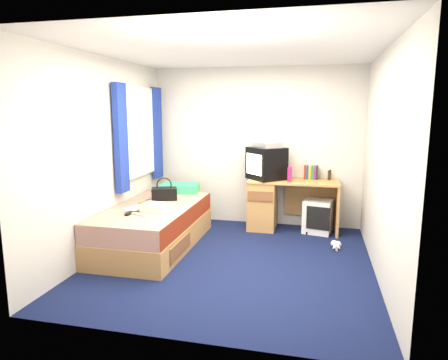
% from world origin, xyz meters
% --- Properties ---
extents(ground, '(3.40, 3.40, 0.00)m').
position_xyz_m(ground, '(0.00, 0.00, 0.00)').
color(ground, '#0C1438').
rests_on(ground, ground).
extents(room_shell, '(3.40, 3.40, 3.40)m').
position_xyz_m(room_shell, '(0.00, 0.00, 1.45)').
color(room_shell, white).
rests_on(room_shell, ground).
extents(bed, '(1.01, 2.00, 0.54)m').
position_xyz_m(bed, '(-1.10, 0.28, 0.27)').
color(bed, tan).
rests_on(bed, ground).
extents(pillow, '(0.62, 0.45, 0.12)m').
position_xyz_m(pillow, '(-1.06, 1.20, 0.60)').
color(pillow, '#1B9AB3').
rests_on(pillow, bed).
extents(desk, '(1.30, 0.55, 0.75)m').
position_xyz_m(desk, '(0.34, 1.44, 0.41)').
color(desk, tan).
rests_on(desk, ground).
extents(storage_cube, '(0.46, 0.46, 0.48)m').
position_xyz_m(storage_cube, '(0.98, 1.41, 0.24)').
color(storage_cube, white).
rests_on(storage_cube, ground).
extents(crt_tv, '(0.64, 0.64, 0.47)m').
position_xyz_m(crt_tv, '(0.20, 1.44, 0.99)').
color(crt_tv, black).
rests_on(crt_tv, desk).
extents(vcr, '(0.49, 0.50, 0.08)m').
position_xyz_m(vcr, '(0.21, 1.44, 1.26)').
color(vcr, silver).
rests_on(vcr, crt_tv).
extents(book_row, '(0.20, 0.13, 0.20)m').
position_xyz_m(book_row, '(0.85, 1.60, 0.85)').
color(book_row, maroon).
rests_on(book_row, desk).
extents(picture_frame, '(0.05, 0.12, 0.14)m').
position_xyz_m(picture_frame, '(1.12, 1.61, 0.82)').
color(picture_frame, black).
rests_on(picture_frame, desk).
extents(pink_water_bottle, '(0.06, 0.06, 0.20)m').
position_xyz_m(pink_water_bottle, '(0.56, 1.30, 0.85)').
color(pink_water_bottle, '#EC2165').
rests_on(pink_water_bottle, desk).
extents(aerosol_can, '(0.05, 0.05, 0.16)m').
position_xyz_m(aerosol_can, '(0.45, 1.52, 0.83)').
color(aerosol_can, white).
rests_on(aerosol_can, desk).
extents(handbag, '(0.39, 0.31, 0.31)m').
position_xyz_m(handbag, '(-1.09, 0.65, 0.63)').
color(handbag, black).
rests_on(handbag, bed).
extents(towel, '(0.31, 0.27, 0.10)m').
position_xyz_m(towel, '(-0.97, 0.04, 0.59)').
color(towel, silver).
rests_on(towel, bed).
extents(magazine, '(0.33, 0.35, 0.01)m').
position_xyz_m(magazine, '(-1.20, 0.36, 0.55)').
color(magazine, yellow).
rests_on(magazine, bed).
extents(water_bottle, '(0.20, 0.18, 0.07)m').
position_xyz_m(water_bottle, '(-1.22, -0.06, 0.58)').
color(water_bottle, white).
rests_on(water_bottle, bed).
extents(colour_swatch_fan, '(0.23, 0.13, 0.01)m').
position_xyz_m(colour_swatch_fan, '(-1.10, -0.16, 0.55)').
color(colour_swatch_fan, yellow).
rests_on(colour_swatch_fan, bed).
extents(remote_control, '(0.07, 0.17, 0.02)m').
position_xyz_m(remote_control, '(-1.22, -0.17, 0.55)').
color(remote_control, black).
rests_on(remote_control, bed).
extents(window_assembly, '(0.11, 1.42, 1.40)m').
position_xyz_m(window_assembly, '(-1.55, 0.90, 1.42)').
color(window_assembly, silver).
rests_on(window_assembly, room_shell).
extents(white_heels, '(0.19, 0.26, 0.09)m').
position_xyz_m(white_heels, '(1.22, 0.70, 0.04)').
color(white_heels, white).
rests_on(white_heels, ground).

